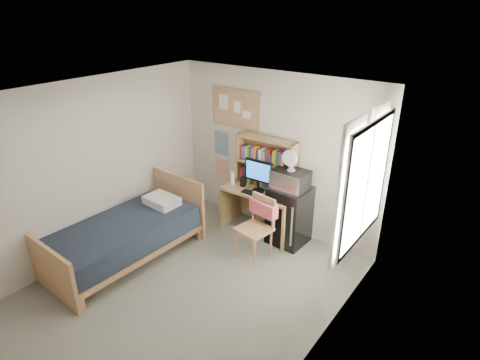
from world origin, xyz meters
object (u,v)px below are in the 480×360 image
Objects in this scene: desk_chair at (254,229)px; bed at (125,240)px; monitor at (259,176)px; desk at (260,211)px; microwave at (291,180)px; bulletin_board at (236,108)px; mini_fridge at (289,215)px; desk_fan at (292,161)px; speaker_right at (275,191)px; speaker_left at (243,182)px.

bed is (-1.52, -1.15, -0.19)m from desk_chair.
desk is at bearing 90.00° from monitor.
microwave is at bearing 0.10° from desk.
desk_chair is at bearing 39.38° from bed.
bulletin_board is 2.71m from bed.
desk_fan is at bearing -90.00° from mini_fridge.
monitor is 3.20× the size of speaker_right.
desk_chair reaches higher than speaker_left.
monitor is (-0.34, 0.60, 0.55)m from desk_chair.
speaker_right is at bearing -0.00° from speaker_left.
bed is 4.29× the size of microwave.
mini_fridge is 3.19× the size of desk_fan.
microwave reaches higher than speaker_right.
microwave is at bearing -90.00° from mini_fridge.
speaker_left is at bearing 145.67° from desk_chair.
bulletin_board is 0.76× the size of desk.
speaker_right is at bearing -157.38° from mini_fridge.
speaker_left is 0.34× the size of microwave.
bulletin_board reaches higher than desk.
desk_chair is 0.72m from mini_fridge.
desk_chair is 1.86× the size of monitor.
mini_fridge is at bearing 49.38° from bed.
monitor is at bearing 58.20° from bed.
microwave reaches higher than desk.
desk_fan is (-0.00, -0.02, 0.91)m from mini_fridge.
desk is 7.56× the size of speaker_right.
desk is 2.45× the size of microwave.
microwave reaches higher than desk_chair.
desk_fan is (0.53, 0.07, 0.35)m from monitor.
desk_chair is at bearing -103.47° from mini_fridge.
speaker_right is (1.03, -0.37, -1.07)m from bulletin_board.
mini_fridge is 1.86× the size of microwave.
bulletin_board is 1.21m from monitor.
microwave is at bearing 0.00° from desk_fan.
desk_chair is at bearing -103.85° from desk_fan.
desk is 1.13m from desk_fan.
monitor is 0.64m from desk_fan.
microwave is (0.53, 0.07, 0.05)m from monitor.
bed is 13.25× the size of speaker_right.
bed is 2.73m from desk_fan.
monitor reaches higher than speaker_left.
mini_fridge is at bearing 2.25° from desk.
desk is 0.56m from speaker_right.
speaker_left is at bearing 180.00° from speaker_right.
bed is (-1.72, -1.84, -0.17)m from mini_fridge.
speaker_left is (-0.30, -0.07, 0.47)m from desk.
microwave is at bearing -13.46° from bulletin_board.
desk_fan is (0.00, 0.00, 0.29)m from microwave.
desk_fan is at bearing -13.46° from bulletin_board.
speaker_right is at bearing -19.60° from bulletin_board.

